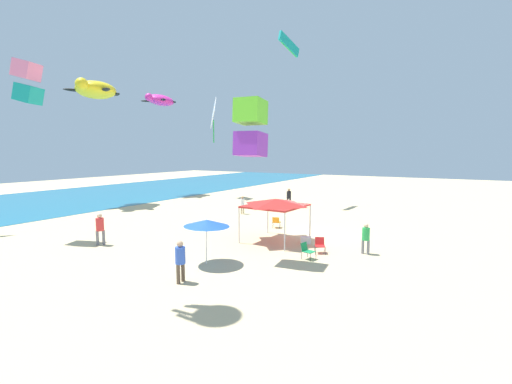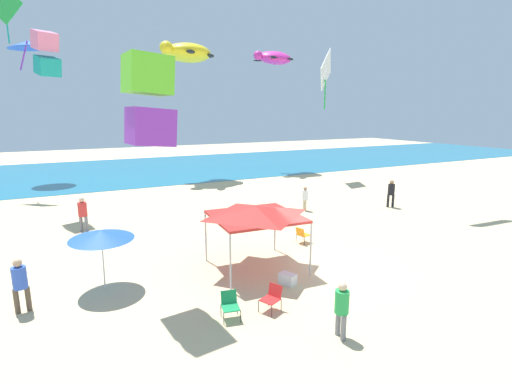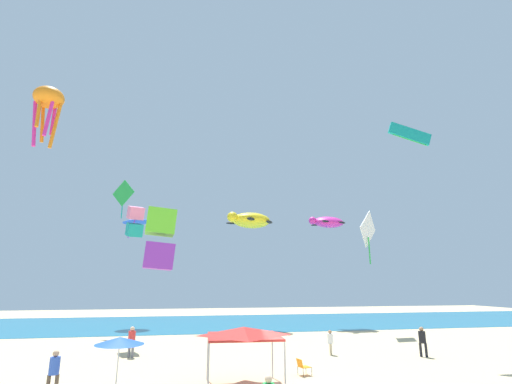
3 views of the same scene
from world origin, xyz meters
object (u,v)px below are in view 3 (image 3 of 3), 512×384
object	(u,v)px
person_watching_sky	(330,340)
kite_diamond_green	(123,194)
person_beachcomber	(132,339)
kite_delta_blue	(137,220)
folding_chair_right_of_tent	(303,366)
kite_turtle_magenta	(328,222)
person_kite_handler	(422,339)
kite_box_lime	(160,239)
person_near_umbrella	(54,369)
kite_parafoil_teal	(410,134)
kite_diamond_white	(368,231)
kite_octopus_orange	(48,101)
canopy_tent	(244,332)
beach_umbrella	(120,341)
kite_turtle_yellow	(250,220)
kite_box_pink	(135,221)

from	to	relation	value
person_watching_sky	kite_diamond_green	distance (m)	25.65
person_beachcomber	kite_delta_blue	distance (m)	22.22
folding_chair_right_of_tent	kite_turtle_magenta	world-z (taller)	kite_turtle_magenta
person_kite_handler	kite_delta_blue	bearing A→B (deg)	159.70
folding_chair_right_of_tent	kite_box_lime	size ratio (longest dim) A/B	0.29
person_near_umbrella	kite_turtle_magenta	bearing A→B (deg)	-138.83
kite_diamond_green	kite_parafoil_teal	world-z (taller)	kite_parafoil_teal
person_beachcomber	kite_box_lime	xyz separation A→B (m)	(1.96, -9.12, 5.48)
kite_delta_blue	kite_box_lime	bearing A→B (deg)	-155.75
person_watching_sky	person_kite_handler	distance (m)	5.95
kite_box_lime	kite_diamond_white	world-z (taller)	kite_diamond_white
kite_diamond_green	kite_octopus_orange	distance (m)	18.79
kite_turtle_magenta	kite_diamond_white	xyz separation A→B (m)	(1.34, -7.20, -2.02)
canopy_tent	kite_octopus_orange	size ratio (longest dim) A/B	0.96
beach_umbrella	kite_box_lime	distance (m)	5.06
kite_octopus_orange	kite_turtle_yellow	size ratio (longest dim) A/B	0.63
kite_turtle_magenta	kite_turtle_yellow	world-z (taller)	kite_turtle_magenta
person_near_umbrella	kite_diamond_green	distance (m)	24.96
beach_umbrella	folding_chair_right_of_tent	world-z (taller)	beach_umbrella
canopy_tent	kite_turtle_yellow	xyz separation A→B (m)	(4.27, 22.48, 9.24)
kite_box_pink	folding_chair_right_of_tent	bearing A→B (deg)	-69.29
beach_umbrella	folding_chair_right_of_tent	bearing A→B (deg)	5.41
kite_diamond_white	beach_umbrella	bearing A→B (deg)	6.34
kite_parafoil_teal	person_beachcomber	bearing A→B (deg)	-176.38
person_kite_handler	kite_box_pink	distance (m)	22.95
kite_box_pink	kite_delta_blue	size ratio (longest dim) A/B	0.63
person_near_umbrella	kite_turtle_yellow	xyz separation A→B (m)	(12.46, 22.25, 10.55)
beach_umbrella	person_beachcomber	world-z (taller)	beach_umbrella
beach_umbrella	kite_diamond_white	xyz separation A→B (m)	(20.86, 15.27, 7.77)
kite_diamond_white	kite_turtle_magenta	bearing A→B (deg)	-109.33
person_watching_sky	kite_octopus_orange	distance (m)	23.10
beach_umbrella	kite_diamond_white	distance (m)	27.00
person_beachcomber	kite_box_pink	world-z (taller)	kite_box_pink
person_kite_handler	kite_box_lime	xyz separation A→B (m)	(-16.73, -5.72, 5.51)
person_near_umbrella	kite_diamond_white	size ratio (longest dim) A/B	0.34
folding_chair_right_of_tent	kite_box_pink	xyz separation A→B (m)	(-10.40, 11.51, 9.14)
beach_umbrella	folding_chair_right_of_tent	xyz separation A→B (m)	(9.05, 0.86, -1.56)
person_beachcomber	kite_turtle_yellow	xyz separation A→B (m)	(10.30, 14.07, 10.49)
person_beachcomber	kite_turtle_magenta	size ratio (longest dim) A/B	0.42
kite_parafoil_teal	person_kite_handler	bearing A→B (deg)	-137.76
kite_turtle_yellow	kite_diamond_white	world-z (taller)	kite_turtle_yellow
person_near_umbrella	person_kite_handler	distance (m)	21.40
kite_turtle_magenta	kite_delta_blue	bearing A→B (deg)	-14.24
person_watching_sky	folding_chair_right_of_tent	bearing A→B (deg)	161.52
kite_diamond_green	kite_turtle_magenta	bearing A→B (deg)	-145.24
beach_umbrella	kite_turtle_magenta	world-z (taller)	kite_turtle_magenta
kite_turtle_magenta	kite_diamond_white	distance (m)	7.60
canopy_tent	person_near_umbrella	size ratio (longest dim) A/B	1.96
person_beachcomber	kite_box_lime	world-z (taller)	kite_box_lime
kite_box_pink	kite_turtle_magenta	size ratio (longest dim) A/B	0.59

